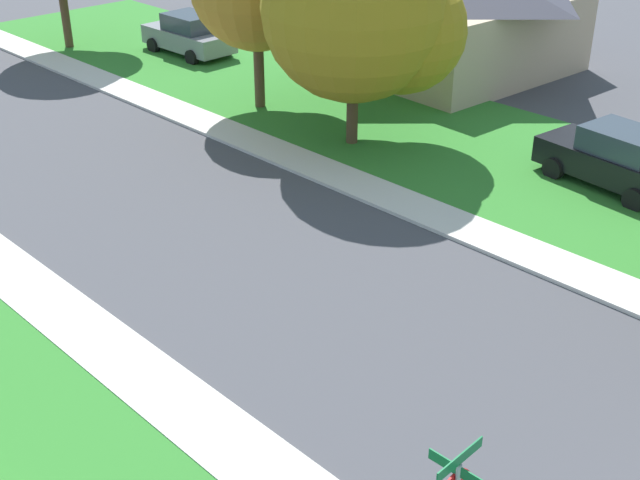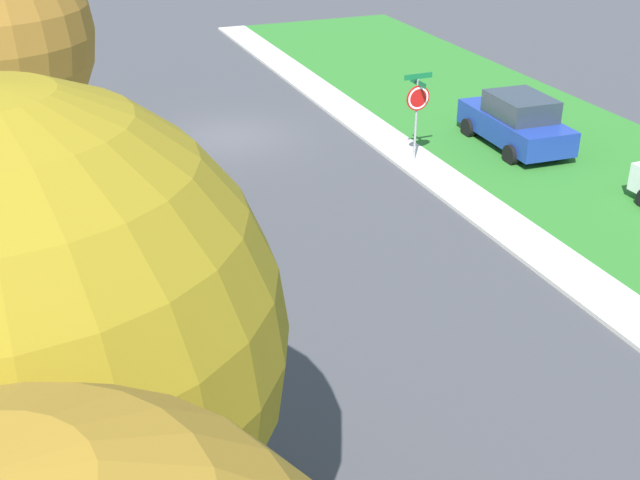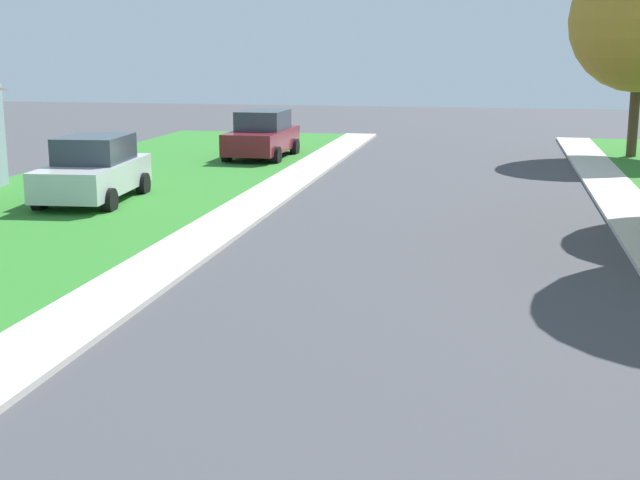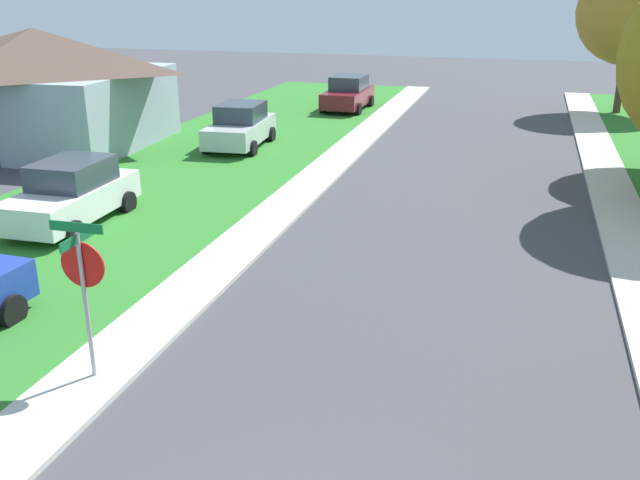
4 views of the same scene
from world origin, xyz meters
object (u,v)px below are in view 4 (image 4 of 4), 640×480
object	(u,v)px
car_maroon_across_road	(348,94)
tree_sidewalk_near	(637,15)
stop_sign_far_corner	(83,275)
house_left_setback	(40,86)
car_silver_near_corner	(240,126)
car_white_far_down_street	(71,194)

from	to	relation	value
car_maroon_across_road	tree_sidewalk_near	bearing A→B (deg)	11.20
stop_sign_far_corner	car_maroon_across_road	xyz separation A→B (m)	(-2.32, 26.46, -1.01)
car_maroon_across_road	house_left_setback	bearing A→B (deg)	-130.29
car_silver_near_corner	house_left_setback	distance (m)	8.05
car_white_far_down_street	car_silver_near_corner	xyz separation A→B (m)	(0.78, 10.00, 0.00)
car_maroon_across_road	stop_sign_far_corner	bearing A→B (deg)	-84.99
stop_sign_far_corner	house_left_setback	bearing A→B (deg)	128.59
house_left_setback	tree_sidewalk_near	bearing A→B (deg)	31.30
stop_sign_far_corner	car_white_far_down_street	world-z (taller)	stop_sign_far_corner
car_maroon_across_road	car_white_far_down_street	bearing A→B (deg)	-97.95
car_white_far_down_street	house_left_setback	xyz separation A→B (m)	(-6.94, 8.24, 1.50)
car_white_far_down_street	car_silver_near_corner	distance (m)	10.03
stop_sign_far_corner	house_left_setback	world-z (taller)	house_left_setback
car_maroon_across_road	tree_sidewalk_near	world-z (taller)	tree_sidewalk_near
car_white_far_down_street	car_silver_near_corner	size ratio (longest dim) A/B	0.98
car_white_far_down_street	tree_sidewalk_near	xyz separation A→B (m)	(16.25, 22.34, 3.87)
car_white_far_down_street	house_left_setback	distance (m)	10.88
car_maroon_across_road	car_silver_near_corner	bearing A→B (deg)	-101.51
stop_sign_far_corner	house_left_setback	size ratio (longest dim) A/B	0.30
car_maroon_across_road	car_silver_near_corner	distance (m)	9.87
stop_sign_far_corner	car_silver_near_corner	world-z (taller)	stop_sign_far_corner
car_white_far_down_street	car_silver_near_corner	bearing A→B (deg)	85.56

